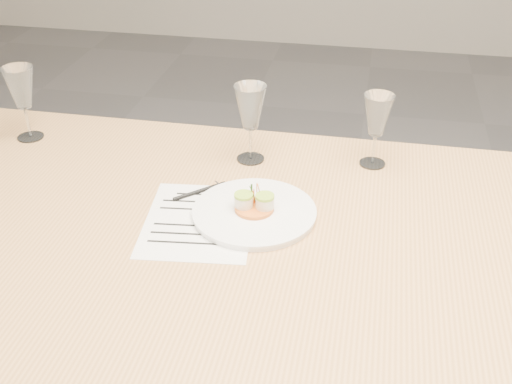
% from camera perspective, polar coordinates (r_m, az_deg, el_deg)
% --- Properties ---
extents(dining_table, '(2.40, 1.00, 0.75)m').
position_cam_1_polar(dining_table, '(1.39, 7.30, -6.91)').
color(dining_table, tan).
rests_on(dining_table, ground).
extents(dinner_plate, '(0.28, 0.28, 0.07)m').
position_cam_1_polar(dinner_plate, '(1.42, -0.14, -1.73)').
color(dinner_plate, white).
rests_on(dinner_plate, dining_table).
extents(recipe_sheet, '(0.27, 0.32, 0.00)m').
position_cam_1_polar(recipe_sheet, '(1.42, -5.10, -2.54)').
color(recipe_sheet, white).
rests_on(recipe_sheet, dining_table).
extents(ballpoint_pen, '(0.11, 0.10, 0.01)m').
position_cam_1_polar(ballpoint_pen, '(1.52, -5.00, 0.09)').
color(ballpoint_pen, black).
rests_on(ballpoint_pen, dining_table).
extents(wine_glass_0, '(0.08, 0.08, 0.20)m').
position_cam_1_polar(wine_glass_0, '(1.82, -20.16, 8.57)').
color(wine_glass_0, white).
rests_on(wine_glass_0, dining_table).
extents(wine_glass_1, '(0.08, 0.08, 0.20)m').
position_cam_1_polar(wine_glass_1, '(1.59, -0.51, 7.39)').
color(wine_glass_1, white).
rests_on(wine_glass_1, dining_table).
extents(wine_glass_2, '(0.08, 0.08, 0.19)m').
position_cam_1_polar(wine_glass_2, '(1.60, 10.73, 6.59)').
color(wine_glass_2, white).
rests_on(wine_glass_2, dining_table).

